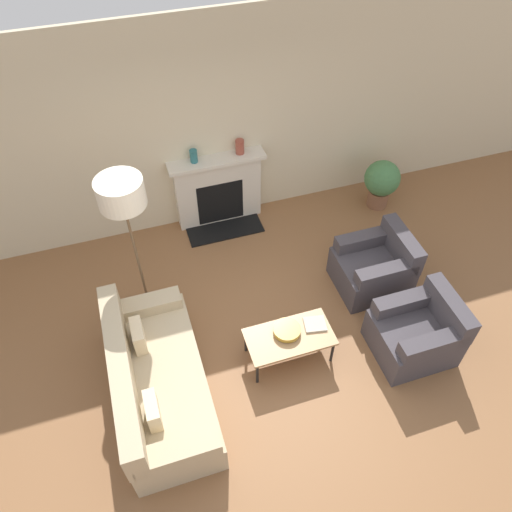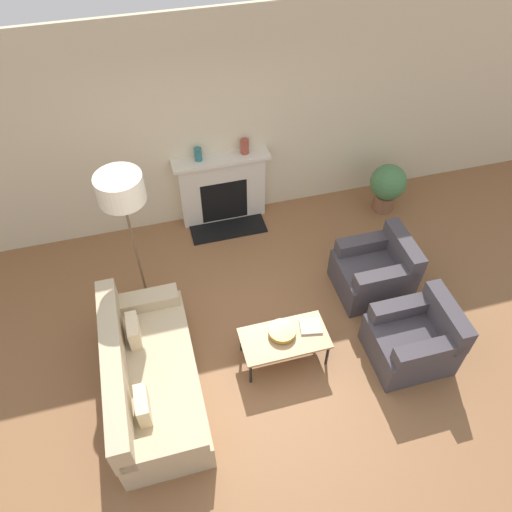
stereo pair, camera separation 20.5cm
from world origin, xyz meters
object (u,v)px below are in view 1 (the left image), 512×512
(mantel_vase_left, at_px, (194,156))
(potted_plant, at_px, (382,181))
(armchair_near, at_px, (418,333))
(book, at_px, (315,324))
(armchair_far, at_px, (375,267))
(bowl, at_px, (287,330))
(mantel_vase_center_left, at_px, (240,147))
(couch, at_px, (156,381))
(coffee_table, at_px, (289,338))
(floor_lamp, at_px, (122,199))
(fireplace, at_px, (218,191))

(mantel_vase_left, height_order, potted_plant, mantel_vase_left)
(armchair_near, bearing_deg, mantel_vase_left, -147.24)
(potted_plant, bearing_deg, book, -132.99)
(armchair_far, bearing_deg, bowl, -66.04)
(mantel_vase_center_left, bearing_deg, mantel_vase_left, 180.00)
(couch, relative_size, coffee_table, 2.04)
(book, bearing_deg, mantel_vase_left, 117.44)
(armchair_near, distance_m, book, 1.15)
(armchair_near, bearing_deg, mantel_vase_center_left, -156.98)
(mantel_vase_left, distance_m, potted_plant, 2.74)
(couch, height_order, mantel_vase_left, mantel_vase_left)
(armchair_near, relative_size, mantel_vase_left, 4.85)
(armchair_near, height_order, floor_lamp, floor_lamp)
(fireplace, distance_m, book, 2.46)
(couch, bearing_deg, potted_plant, -60.28)
(fireplace, xyz_separation_m, mantel_vase_left, (-0.29, 0.02, 0.63))
(couch, bearing_deg, book, -86.84)
(armchair_near, distance_m, armchair_far, 1.03)
(floor_lamp, relative_size, mantel_vase_center_left, 9.79)
(armchair_near, distance_m, potted_plant, 2.52)
(coffee_table, xyz_separation_m, mantel_vase_center_left, (0.19, 2.49, 0.80))
(armchair_near, distance_m, mantel_vase_left, 3.47)
(armchair_far, xyz_separation_m, mantel_vase_center_left, (-1.20, 1.81, 0.85))
(armchair_far, height_order, floor_lamp, floor_lamp)
(floor_lamp, bearing_deg, armchair_near, -29.61)
(potted_plant, bearing_deg, fireplace, 169.67)
(coffee_table, distance_m, floor_lamp, 2.30)
(mantel_vase_left, relative_size, potted_plant, 0.24)
(couch, distance_m, book, 1.82)
(armchair_far, distance_m, potted_plant, 1.58)
(armchair_far, height_order, coffee_table, armchair_far)
(book, bearing_deg, mantel_vase_center_left, 103.38)
(couch, relative_size, book, 7.17)
(book, bearing_deg, couch, -166.41)
(fireplace, height_order, couch, fireplace)
(fireplace, xyz_separation_m, floor_lamp, (-1.26, -1.23, 1.18))
(armchair_far, distance_m, bowl, 1.55)
(armchair_near, distance_m, bowl, 1.47)
(book, xyz_separation_m, mantel_vase_left, (-0.74, 2.43, 0.75))
(coffee_table, relative_size, mantel_vase_center_left, 4.85)
(bowl, height_order, book, bowl)
(coffee_table, height_order, mantel_vase_left, mantel_vase_left)
(coffee_table, bearing_deg, armchair_far, 25.98)
(coffee_table, bearing_deg, book, 9.50)
(fireplace, relative_size, armchair_near, 1.52)
(mantel_vase_center_left, distance_m, potted_plant, 2.16)
(armchair_far, xyz_separation_m, coffee_table, (-1.40, -0.68, 0.05))
(armchair_far, relative_size, bowl, 2.81)
(potted_plant, bearing_deg, couch, -150.28)
(couch, height_order, potted_plant, couch)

